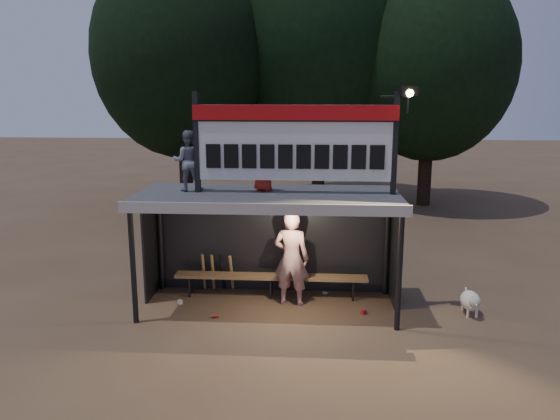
% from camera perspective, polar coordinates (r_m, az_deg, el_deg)
% --- Properties ---
extents(ground, '(80.00, 80.00, 0.00)m').
position_cam_1_polar(ground, '(11.05, -1.19, -10.10)').
color(ground, brown).
rests_on(ground, ground).
extents(player, '(0.77, 0.58, 1.93)m').
position_cam_1_polar(player, '(10.88, 1.19, -5.06)').
color(player, silver).
rests_on(player, ground).
extents(child_a, '(0.63, 0.52, 1.17)m').
position_cam_1_polar(child_a, '(10.66, -9.60, 5.08)').
color(child_a, slate).
rests_on(child_a, dugout_shelter).
extents(child_b, '(0.57, 0.48, 1.00)m').
position_cam_1_polar(child_b, '(10.52, -1.72, 4.69)').
color(child_b, '#A72219').
rests_on(child_b, dugout_shelter).
extents(dugout_shelter, '(5.10, 2.08, 2.32)m').
position_cam_1_polar(dugout_shelter, '(10.73, -1.12, -0.44)').
color(dugout_shelter, '#3E3E40').
rests_on(dugout_shelter, ground).
extents(scoreboard_assembly, '(4.10, 0.27, 1.99)m').
position_cam_1_polar(scoreboard_assembly, '(10.22, 1.87, 7.31)').
color(scoreboard_assembly, black).
rests_on(scoreboard_assembly, dugout_shelter).
extents(bench, '(4.00, 0.35, 0.48)m').
position_cam_1_polar(bench, '(11.41, -0.96, -7.04)').
color(bench, olive).
rests_on(bench, ground).
extents(tree_left, '(6.46, 6.46, 9.27)m').
position_cam_1_polar(tree_left, '(20.81, -10.22, 15.66)').
color(tree_left, black).
rests_on(tree_left, ground).
extents(tree_mid, '(7.22, 7.22, 10.36)m').
position_cam_1_polar(tree_mid, '(21.77, 4.23, 17.37)').
color(tree_mid, '#302315').
rests_on(tree_mid, ground).
extents(tree_right, '(6.08, 6.08, 8.72)m').
position_cam_1_polar(tree_right, '(21.11, 15.49, 14.48)').
color(tree_right, black).
rests_on(tree_right, ground).
extents(dog, '(0.36, 0.81, 0.49)m').
position_cam_1_polar(dog, '(11.22, 19.32, -8.95)').
color(dog, white).
rests_on(dog, ground).
extents(bats, '(0.67, 0.35, 0.84)m').
position_cam_1_polar(bats, '(11.82, -6.54, -6.46)').
color(bats, olive).
rests_on(bats, ground).
extents(litter, '(3.78, 1.55, 0.08)m').
position_cam_1_polar(litter, '(11.19, -0.62, -9.60)').
color(litter, '#B0201E').
rests_on(litter, ground).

